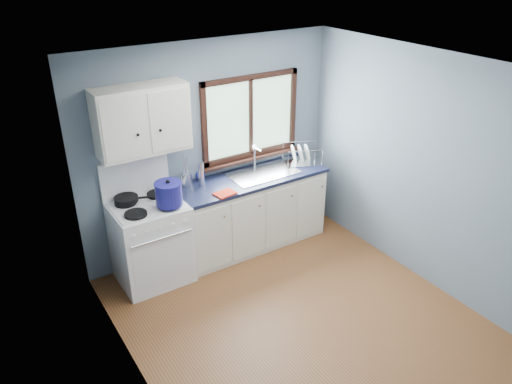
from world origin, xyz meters
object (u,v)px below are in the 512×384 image
gas_range (151,240)px  utensil_crock (186,180)px  skillet (127,199)px  base_cabinets (251,214)px  thermos (201,174)px  stockpot (169,193)px  dish_rack (301,158)px  sink (263,178)px

gas_range → utensil_crock: 0.78m
gas_range → skillet: size_ratio=3.39×
base_cabinets → thermos: thermos is taller
stockpot → dish_rack: bearing=6.6°
utensil_crock → thermos: size_ratio=1.33×
stockpot → thermos: 0.59m
dish_rack → skillet: bearing=-158.7°
gas_range → thermos: size_ratio=4.53×
utensil_crock → dish_rack: utensil_crock is taller
utensil_crock → thermos: 0.18m
gas_range → base_cabinets: (1.31, 0.02, -0.08)m
sink → dish_rack: bearing=2.5°
base_cabinets → thermos: size_ratio=6.16×
base_cabinets → stockpot: 1.32m
utensil_crock → skillet: bearing=-175.9°
dish_rack → utensil_crock: bearing=-161.7°
gas_range → stockpot: size_ratio=3.64×
sink → thermos: size_ratio=2.80×
base_cabinets → stockpot: stockpot is taller
base_cabinets → skillet: skillet is taller
stockpot → utensil_crock: utensil_crock is taller
stockpot → dish_rack: size_ratio=0.68×
skillet → stockpot: stockpot is taller
gas_range → base_cabinets: gas_range is taller
dish_rack → sink: bearing=-153.8°
stockpot → thermos: bearing=28.8°
gas_range → sink: size_ratio=1.62×
thermos → dish_rack: thermos is taller
utensil_crock → base_cabinets: bearing=-12.8°
base_cabinets → thermos: 0.90m
stockpot → utensil_crock: size_ratio=0.94×
base_cabinets → thermos: bearing=171.7°
gas_range → base_cabinets: bearing=0.8°
skillet → dish_rack: size_ratio=0.73×
gas_range → thermos: (0.70, 0.11, 0.58)m
sink → utensil_crock: size_ratio=2.11×
base_cabinets → skillet: 1.58m
skillet → stockpot: bearing=-20.1°
sink → stockpot: 1.33m
thermos → dish_rack: (1.37, -0.06, -0.09)m
sink → thermos: (-0.78, 0.09, 0.21)m
gas_range → base_cabinets: size_ratio=0.74×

